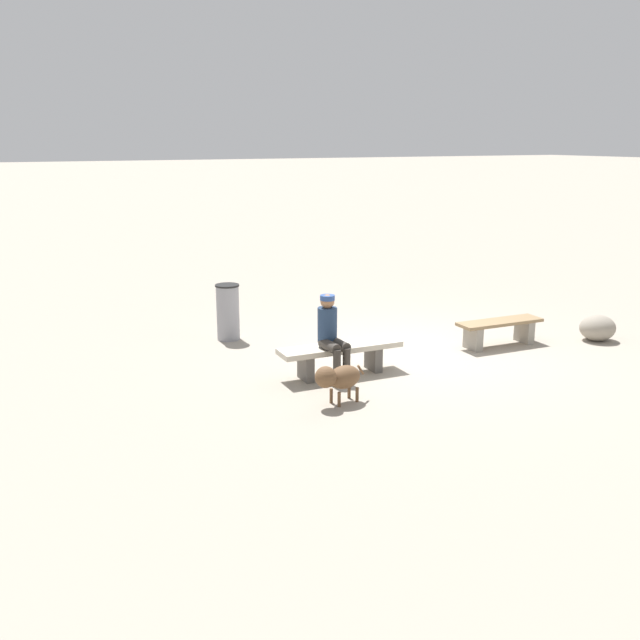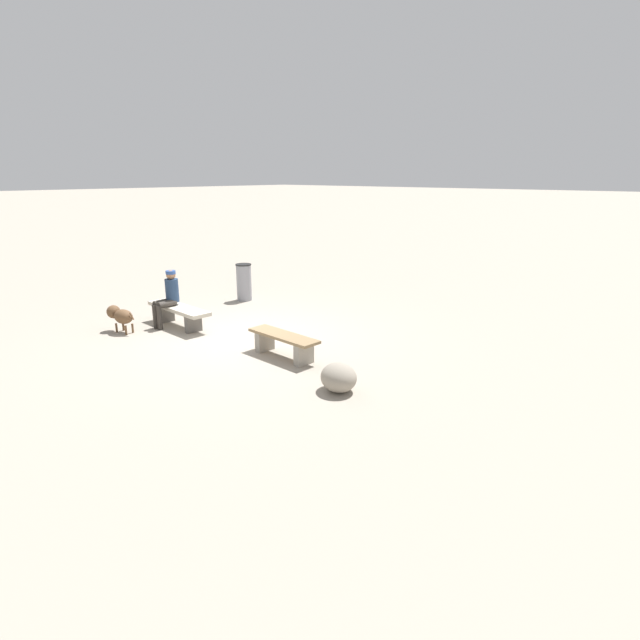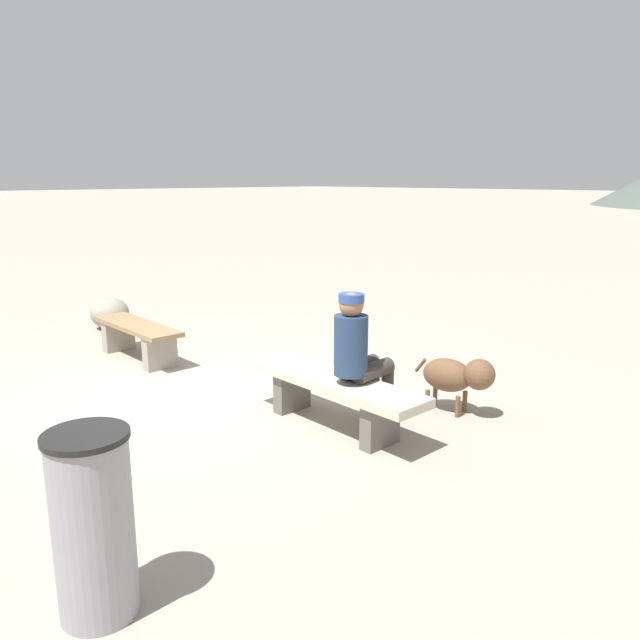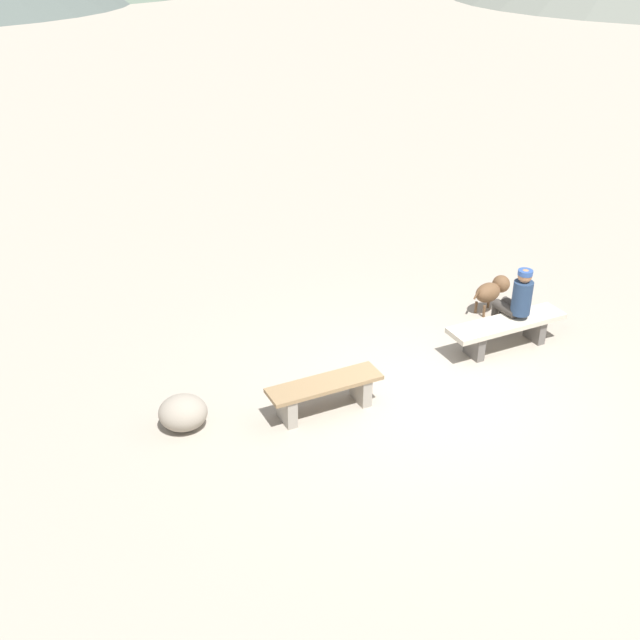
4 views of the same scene
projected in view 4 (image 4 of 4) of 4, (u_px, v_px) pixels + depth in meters
ground at (430, 396)px, 10.24m from camera, size 210.00×210.00×0.06m
bench_left at (325, 392)px, 9.75m from camera, size 1.53×0.48×0.44m
bench_right at (506, 328)px, 11.13m from camera, size 1.88×0.53×0.46m
seated_person at (516, 300)px, 11.13m from camera, size 0.32×0.62×1.23m
dog at (492, 290)px, 12.18m from camera, size 0.78×0.39×0.56m
boulder at (183, 413)px, 9.46m from camera, size 0.77×0.73×0.45m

